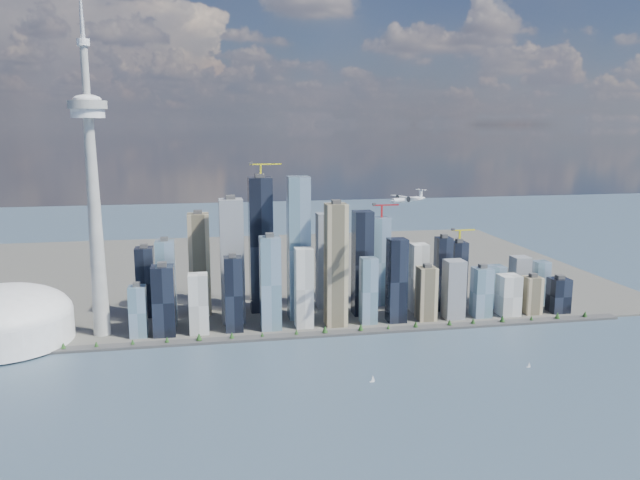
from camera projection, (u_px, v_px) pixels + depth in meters
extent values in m
plane|color=#2F4653|center=(329.00, 407.00, 731.18)|extent=(4000.00, 4000.00, 0.00)
cube|color=#383838|center=(297.00, 336.00, 972.52)|extent=(1100.00, 22.00, 4.00)
cube|color=#4C4C47|center=(268.00, 271.00, 1407.69)|extent=(1400.00, 900.00, 3.00)
cylinder|color=#3F2D1E|center=(31.00, 350.00, 902.07)|extent=(1.00, 1.00, 2.40)
cone|color=#173F16|center=(31.00, 348.00, 901.41)|extent=(7.20, 7.20, 8.00)
cylinder|color=#3F2D1E|center=(94.00, 346.00, 917.60)|extent=(1.00, 1.00, 2.40)
cone|color=#173F16|center=(94.00, 344.00, 916.94)|extent=(7.20, 7.20, 8.00)
cylinder|color=#3F2D1E|center=(154.00, 342.00, 933.12)|extent=(1.00, 1.00, 2.40)
cone|color=#173F16|center=(154.00, 340.00, 932.47)|extent=(7.20, 7.20, 8.00)
cylinder|color=#3F2D1E|center=(213.00, 339.00, 948.65)|extent=(1.00, 1.00, 2.40)
cone|color=#173F16|center=(213.00, 337.00, 947.99)|extent=(7.20, 7.20, 8.00)
cylinder|color=#3F2D1E|center=(270.00, 335.00, 964.18)|extent=(1.00, 1.00, 2.40)
cone|color=#173F16|center=(270.00, 333.00, 963.52)|extent=(7.20, 7.20, 8.00)
cylinder|color=#3F2D1E|center=(325.00, 332.00, 979.70)|extent=(1.00, 1.00, 2.40)
cone|color=#173F16|center=(325.00, 330.00, 979.05)|extent=(7.20, 7.20, 8.00)
cylinder|color=#3F2D1E|center=(378.00, 329.00, 995.23)|extent=(1.00, 1.00, 2.40)
cone|color=#173F16|center=(378.00, 327.00, 994.58)|extent=(7.20, 7.20, 8.00)
cylinder|color=#3F2D1E|center=(429.00, 326.00, 1010.76)|extent=(1.00, 1.00, 2.40)
cone|color=#173F16|center=(429.00, 324.00, 1010.10)|extent=(7.20, 7.20, 8.00)
cylinder|color=#3F2D1E|center=(479.00, 323.00, 1026.28)|extent=(1.00, 1.00, 2.40)
cone|color=#173F16|center=(480.00, 321.00, 1025.63)|extent=(7.20, 7.20, 8.00)
cylinder|color=#3F2D1E|center=(528.00, 320.00, 1041.81)|extent=(1.00, 1.00, 2.40)
cone|color=#173F16|center=(528.00, 318.00, 1041.16)|extent=(7.20, 7.20, 8.00)
cylinder|color=#3F2D1E|center=(575.00, 317.00, 1057.34)|extent=(1.00, 1.00, 2.40)
cone|color=#173F16|center=(575.00, 315.00, 1056.68)|extent=(7.20, 7.20, 8.00)
cube|color=black|center=(166.00, 301.00, 965.16)|extent=(34.00, 34.00, 110.08)
cube|color=#6C90A4|center=(167.00, 283.00, 1010.77)|extent=(30.00, 30.00, 140.10)
cube|color=silver|center=(199.00, 304.00, 975.49)|extent=(30.00, 30.00, 95.07)
cube|color=#C4B386|center=(198.00, 264.00, 1069.72)|extent=(36.00, 36.00, 175.13)
cube|color=gray|center=(232.00, 261.00, 1023.66)|extent=(38.00, 38.00, 205.15)
cube|color=black|center=(234.00, 294.00, 983.06)|extent=(28.00, 28.00, 120.09)
cube|color=#6C90A4|center=(269.00, 283.00, 990.18)|extent=(32.00, 32.00, 150.11)
cube|color=black|center=(262.00, 245.00, 1083.96)|extent=(40.00, 40.00, 235.17)
cube|color=#6C90A4|center=(298.00, 248.00, 1040.18)|extent=(36.00, 36.00, 240.17)
cube|color=silver|center=(303.00, 288.00, 1001.86)|extent=(28.00, 28.00, 130.09)
cube|color=#C4B386|center=(336.00, 265.00, 1005.34)|extent=(34.00, 34.00, 200.14)
cube|color=gray|center=(324.00, 261.00, 1109.59)|extent=(30.00, 30.00, 170.12)
cube|color=black|center=(362.00, 263.00, 1065.35)|extent=(32.00, 32.00, 180.13)
cube|color=#6C90A4|center=(369.00, 291.00, 1023.39)|extent=(26.00, 26.00, 110.08)
cube|color=black|center=(398.00, 280.00, 1029.61)|extent=(30.00, 30.00, 140.10)
cube|color=#6C90A4|center=(381.00, 261.00, 1129.31)|extent=(34.00, 34.00, 160.12)
cube|color=silver|center=(417.00, 278.00, 1088.74)|extent=(28.00, 28.00, 120.09)
cube|color=#C4B386|center=(427.00, 294.00, 1043.13)|extent=(30.00, 30.00, 90.06)
cube|color=gray|center=(455.00, 289.00, 1051.17)|extent=(32.00, 32.00, 100.07)
cube|color=black|center=(444.00, 274.00, 1096.78)|extent=(26.00, 26.00, 130.09)
cube|color=#6C90A4|center=(482.00, 292.00, 1061.50)|extent=(30.00, 30.00, 85.06)
cube|color=black|center=(458.00, 271.00, 1160.74)|extent=(28.00, 28.00, 110.08)
cube|color=#6C90A4|center=(496.00, 286.00, 1119.71)|extent=(30.00, 30.00, 75.05)
cube|color=silver|center=(509.00, 295.00, 1071.82)|extent=(34.00, 34.00, 70.05)
cube|color=#C4B386|center=(533.00, 295.00, 1080.34)|extent=(28.00, 28.00, 65.05)
cube|color=gray|center=(520.00, 281.00, 1126.40)|extent=(30.00, 30.00, 90.06)
cube|color=black|center=(557.00, 295.00, 1088.86)|extent=(32.00, 32.00, 60.04)
cube|color=#6C90A4|center=(542.00, 283.00, 1135.38)|extent=(26.00, 26.00, 80.06)
cube|color=black|center=(145.00, 282.00, 1058.60)|extent=(30.00, 30.00, 120.09)
cube|color=#6C90A4|center=(140.00, 311.00, 960.73)|extent=(26.00, 26.00, 80.06)
cube|color=yellow|center=(261.00, 171.00, 1060.55)|extent=(3.00, 3.00, 22.00)
cube|color=yellow|center=(265.00, 164.00, 1060.03)|extent=(55.00, 2.20, 2.20)
cube|color=#383838|center=(251.00, 163.00, 1055.23)|extent=(6.00, 4.00, 4.00)
cube|color=#AB181B|center=(382.00, 211.00, 1112.73)|extent=(3.00, 3.00, 22.00)
cube|color=#AB181B|center=(386.00, 205.00, 1112.02)|extent=(48.00, 2.20, 2.20)
cube|color=#383838|center=(374.00, 204.00, 1107.79)|extent=(6.00, 4.00, 4.00)
cube|color=yellow|center=(460.00, 236.00, 1148.72)|extent=(3.00, 3.00, 22.00)
cube|color=yellow|center=(463.00, 230.00, 1147.92)|extent=(45.00, 2.20, 2.20)
cube|color=#383838|center=(453.00, 229.00, 1143.93)|extent=(6.00, 4.00, 4.00)
cone|color=gray|center=(95.00, 227.00, 945.65)|extent=(26.00, 26.00, 340.00)
cylinder|color=silver|center=(88.00, 113.00, 914.71)|extent=(48.00, 48.00, 14.00)
cylinder|color=gray|center=(87.00, 105.00, 912.52)|extent=(56.00, 56.00, 12.00)
ellipsoid|color=silver|center=(87.00, 99.00, 911.07)|extent=(40.00, 40.00, 14.00)
cylinder|color=gray|center=(85.00, 71.00, 903.78)|extent=(11.00, 11.00, 80.00)
cylinder|color=silver|center=(83.00, 42.00, 896.50)|extent=(18.00, 18.00, 10.00)
cone|color=silver|center=(80.00, 0.00, 885.94)|extent=(7.00, 7.00, 105.00)
cylinder|color=silver|center=(3.00, 328.00, 937.85)|extent=(200.00, 200.00, 44.00)
ellipsoid|color=silver|center=(2.00, 314.00, 933.84)|extent=(200.00, 200.00, 84.00)
cylinder|color=silver|center=(407.00, 199.00, 915.32)|extent=(53.90, 29.44, 6.90)
cone|color=silver|center=(392.00, 201.00, 898.95)|extent=(9.72, 9.40, 6.90)
cone|color=silver|center=(422.00, 198.00, 932.30)|extent=(12.67, 10.74, 6.90)
cube|color=silver|center=(406.00, 197.00, 913.44)|extent=(32.79, 58.54, 1.08)
cylinder|color=silver|center=(412.00, 199.00, 904.19)|extent=(12.40, 8.43, 3.88)
cylinder|color=silver|center=(401.00, 197.00, 923.32)|extent=(12.40, 8.43, 3.88)
cylinder|color=#3F3F3F|center=(408.00, 199.00, 900.55)|extent=(3.86, 7.99, 8.62)
cylinder|color=#3F3F3F|center=(397.00, 198.00, 919.68)|extent=(3.86, 7.99, 8.62)
cube|color=silver|center=(421.00, 194.00, 929.22)|extent=(5.85, 3.28, 11.86)
cube|color=silver|center=(421.00, 190.00, 928.12)|extent=(12.33, 19.63, 0.75)
cube|color=white|center=(372.00, 382.00, 802.20)|extent=(6.50, 2.63, 0.84)
cylinder|color=#999999|center=(372.00, 378.00, 801.32)|extent=(0.25, 0.25, 9.48)
cube|color=white|center=(528.00, 367.00, 850.61)|extent=(5.19, 1.57, 0.69)
cylinder|color=#999999|center=(528.00, 364.00, 849.89)|extent=(0.21, 0.21, 7.78)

